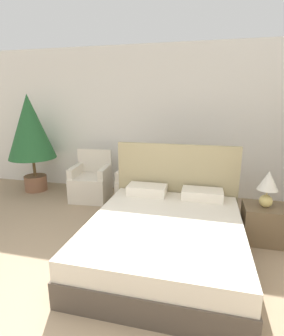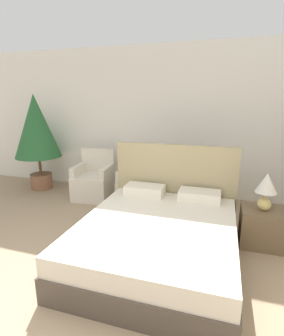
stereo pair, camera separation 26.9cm
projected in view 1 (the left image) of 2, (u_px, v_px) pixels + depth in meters
ground_plane at (56, 323)px, 2.28m from camera, size 16.00×16.00×0.00m
wall_back at (147, 122)px, 5.27m from camera, size 10.00×0.06×2.90m
bed at (166, 235)px, 3.20m from camera, size 1.83×2.13×1.24m
armchair_near_window_left at (91, 184)px, 5.06m from camera, size 0.74×0.72×0.93m
armchair_near_window_right at (139, 188)px, 4.85m from camera, size 0.70×0.69×0.93m
potted_palm at (30, 130)px, 5.30m from camera, size 0.95×0.95×2.00m
nightstand at (264, 223)px, 3.56m from camera, size 0.56×0.49×0.50m
table_lamp at (268, 185)px, 3.40m from camera, size 0.26×0.26×0.49m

